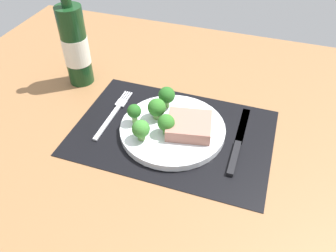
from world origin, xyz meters
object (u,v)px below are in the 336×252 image
at_px(plate, 173,129).
at_px(wine_bottle, 75,45).
at_px(fork, 114,113).
at_px(steak, 189,126).
at_px(knife, 238,144).

relative_size(plate, wine_bottle, 0.81).
bearing_deg(fork, steak, -1.32).
height_order(knife, wine_bottle, wine_bottle).
xyz_separation_m(fork, knife, (0.31, -0.01, 0.00)).
distance_m(plate, knife, 0.15).
bearing_deg(wine_bottle, fork, -35.88).
xyz_separation_m(fork, wine_bottle, (-0.15, 0.11, 0.10)).
height_order(steak, wine_bottle, wine_bottle).
xyz_separation_m(plate, knife, (0.15, 0.01, -0.00)).
relative_size(steak, knife, 0.43).
xyz_separation_m(steak, knife, (0.11, 0.01, -0.03)).
relative_size(plate, fork, 1.26).
xyz_separation_m(knife, wine_bottle, (-0.46, 0.12, 0.10)).
bearing_deg(steak, plate, 177.81).
xyz_separation_m(steak, wine_bottle, (-0.35, 0.12, 0.08)).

